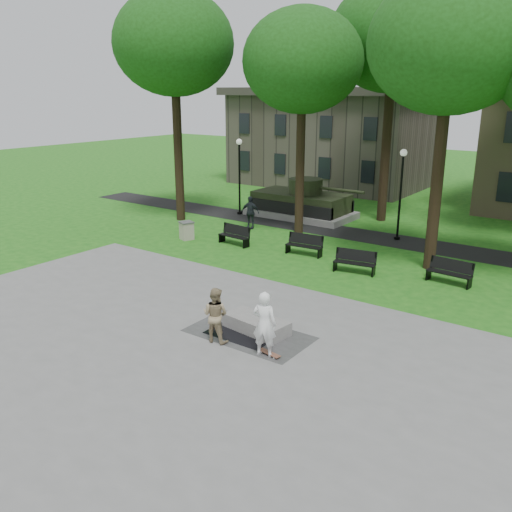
% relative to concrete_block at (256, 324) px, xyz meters
% --- Properties ---
extents(ground, '(120.00, 120.00, 0.00)m').
position_rel_concrete_block_xyz_m(ground, '(-1.14, 1.33, -0.24)').
color(ground, '#1A5F16').
rests_on(ground, ground).
extents(plaza, '(22.00, 16.00, 0.02)m').
position_rel_concrete_block_xyz_m(plaza, '(-1.14, -3.67, -0.23)').
color(plaza, gray).
rests_on(plaza, ground).
extents(footpath, '(44.00, 2.60, 0.01)m').
position_rel_concrete_block_xyz_m(footpath, '(-1.14, 13.33, -0.24)').
color(footpath, black).
rests_on(footpath, ground).
extents(building_left, '(15.00, 10.00, 7.20)m').
position_rel_concrete_block_xyz_m(building_left, '(-12.14, 27.83, 3.35)').
color(building_left, '#4C443D').
rests_on(building_left, ground).
extents(tree_0, '(6.80, 6.80, 12.97)m').
position_rel_concrete_block_xyz_m(tree_0, '(-13.14, 10.33, 9.78)').
color(tree_0, black).
rests_on(tree_0, ground).
extents(tree_1, '(6.20, 6.20, 11.63)m').
position_rel_concrete_block_xyz_m(tree_1, '(-5.64, 11.83, 8.71)').
color(tree_1, black).
rests_on(tree_1, ground).
extents(tree_2, '(6.60, 6.60, 12.16)m').
position_rel_concrete_block_xyz_m(tree_2, '(2.36, 9.83, 9.07)').
color(tree_2, black).
rests_on(tree_2, ground).
extents(tree_4, '(7.20, 7.20, 13.50)m').
position_rel_concrete_block_xyz_m(tree_4, '(-3.14, 17.33, 10.15)').
color(tree_4, black).
rests_on(tree_4, ground).
extents(lamp_left, '(0.36, 0.36, 4.73)m').
position_rel_concrete_block_xyz_m(lamp_left, '(-11.14, 13.63, 2.55)').
color(lamp_left, black).
rests_on(lamp_left, ground).
extents(lamp_mid, '(0.36, 0.36, 4.73)m').
position_rel_concrete_block_xyz_m(lamp_mid, '(-0.64, 13.63, 2.55)').
color(lamp_mid, black).
rests_on(lamp_mid, ground).
extents(tank_monument, '(7.45, 3.40, 2.40)m').
position_rel_concrete_block_xyz_m(tank_monument, '(-7.60, 15.33, 0.61)').
color(tank_monument, gray).
rests_on(tank_monument, ground).
extents(puddle, '(2.20, 1.20, 0.00)m').
position_rel_concrete_block_xyz_m(puddle, '(-0.23, -0.57, -0.22)').
color(puddle, black).
rests_on(puddle, plaza).
extents(concrete_block, '(2.31, 1.26, 0.45)m').
position_rel_concrete_block_xyz_m(concrete_block, '(0.00, 0.00, 0.00)').
color(concrete_block, gray).
rests_on(concrete_block, plaza).
extents(skateboard, '(0.80, 0.33, 0.07)m').
position_rel_concrete_block_xyz_m(skateboard, '(1.31, -1.17, -0.19)').
color(skateboard, brown).
rests_on(skateboard, plaza).
extents(skateboarder, '(0.83, 0.66, 2.01)m').
position_rel_concrete_block_xyz_m(skateboarder, '(1.19, -1.25, 0.78)').
color(skateboarder, white).
rests_on(skateboarder, plaza).
extents(friend_watching, '(0.96, 0.80, 1.77)m').
position_rel_concrete_block_xyz_m(friend_watching, '(-0.58, -1.37, 0.66)').
color(friend_watching, '#9C8965').
rests_on(friend_watching, plaza).
extents(pedestrian_walker, '(1.17, 0.68, 1.87)m').
position_rel_concrete_block_xyz_m(pedestrian_walker, '(-8.40, 11.04, 0.69)').
color(pedestrian_walker, '#21262C').
rests_on(pedestrian_walker, ground).
extents(park_bench_0, '(1.83, 0.69, 1.00)m').
position_rel_concrete_block_xyz_m(park_bench_0, '(-7.02, 7.85, 0.28)').
color(park_bench_0, black).
rests_on(park_bench_0, ground).
extents(park_bench_1, '(1.83, 0.68, 1.00)m').
position_rel_concrete_block_xyz_m(park_bench_1, '(-3.18, 8.38, 0.28)').
color(park_bench_1, black).
rests_on(park_bench_1, ground).
extents(park_bench_2, '(1.85, 0.82, 1.00)m').
position_rel_concrete_block_xyz_m(park_bench_2, '(-0.03, 7.34, 0.28)').
color(park_bench_2, black).
rests_on(park_bench_2, ground).
extents(park_bench_3, '(1.83, 0.68, 1.00)m').
position_rel_concrete_block_xyz_m(park_bench_3, '(3.69, 8.35, 0.28)').
color(park_bench_3, black).
rests_on(park_bench_3, ground).
extents(trash_bin, '(0.85, 0.85, 0.96)m').
position_rel_concrete_block_xyz_m(trash_bin, '(-9.70, 7.13, 0.24)').
color(trash_bin, '#BAAD99').
rests_on(trash_bin, ground).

